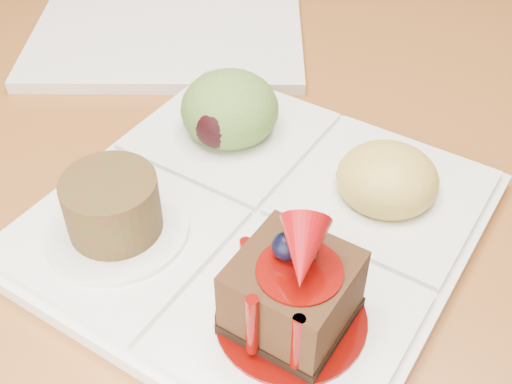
% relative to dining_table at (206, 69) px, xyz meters
% --- Properties ---
extents(ground, '(6.00, 6.00, 0.00)m').
position_rel_dining_table_xyz_m(ground, '(0.00, 0.00, -0.68)').
color(ground, '#522B17').
extents(dining_table, '(1.00, 1.80, 0.75)m').
position_rel_dining_table_xyz_m(dining_table, '(0.00, 0.00, 0.00)').
color(dining_table, brown).
rests_on(dining_table, ground).
extents(sampler_plate, '(0.32, 0.32, 0.11)m').
position_rel_dining_table_xyz_m(sampler_plate, '(0.18, -0.27, 0.09)').
color(sampler_plate, white).
rests_on(sampler_plate, dining_table).
extents(second_plate, '(0.36, 0.36, 0.01)m').
position_rel_dining_table_xyz_m(second_plate, '(-0.02, -0.03, 0.07)').
color(second_plate, white).
rests_on(second_plate, dining_table).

